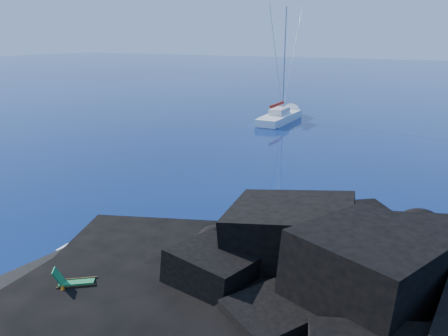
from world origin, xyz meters
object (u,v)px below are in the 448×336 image
object	(u,v)px
sailboat	(281,121)
sunbather	(117,279)
marker_cone	(63,290)
deck_chair	(76,278)

from	to	relation	value
sailboat	sunbather	xyz separation A→B (m)	(8.20, -36.82, 0.52)
marker_cone	deck_chair	bearing A→B (deg)	79.13
marker_cone	sailboat	bearing A→B (deg)	100.44
marker_cone	sunbather	bearing A→B (deg)	56.85
sunbather	deck_chair	bearing A→B (deg)	-149.25
sunbather	marker_cone	world-z (taller)	marker_cone
sailboat	deck_chair	size ratio (longest dim) A/B	8.86
deck_chair	sunbather	xyz separation A→B (m)	(0.99, 1.10, -0.34)
sunbather	marker_cone	xyz separation A→B (m)	(-1.10, -1.68, 0.08)
sunbather	marker_cone	distance (m)	2.01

